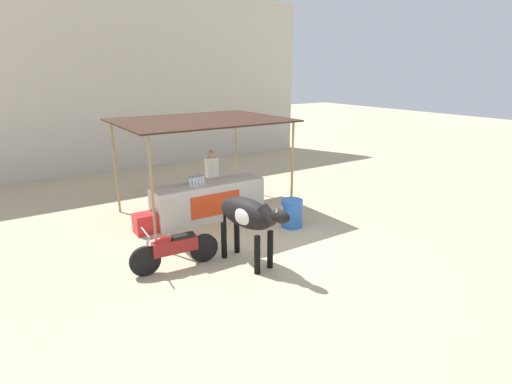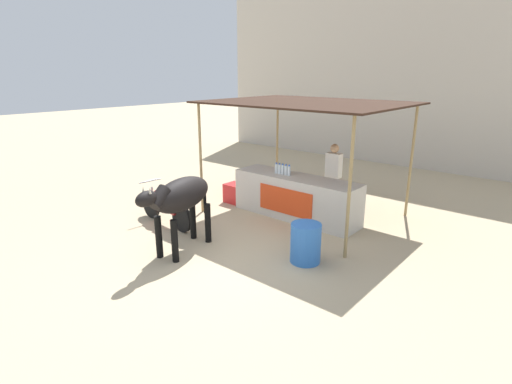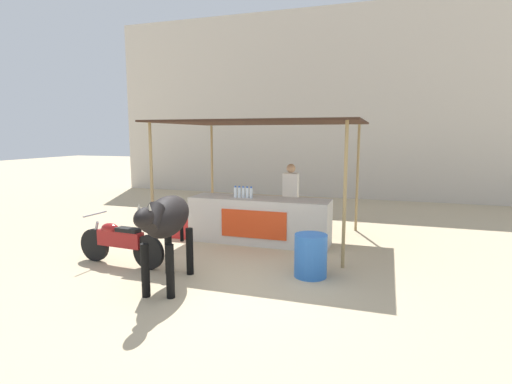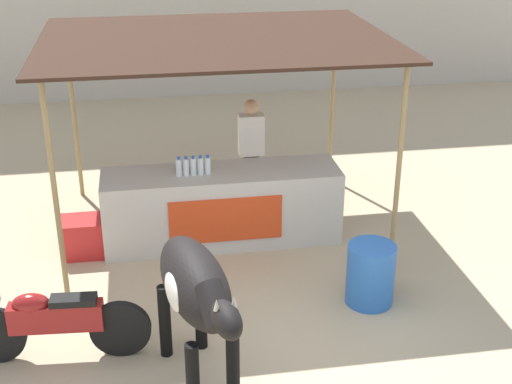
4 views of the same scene
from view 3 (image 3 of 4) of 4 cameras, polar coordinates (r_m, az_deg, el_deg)
ground_plane at (r=6.72m, az=-5.37°, el=-11.86°), size 60.00×60.00×0.00m
building_wall_far at (r=15.15m, az=8.72°, el=12.18°), size 16.00×0.50×6.75m
stall_counter at (r=8.57m, az=0.49°, el=-4.07°), size 3.00×0.82×0.96m
stall_awning at (r=8.66m, az=1.13°, el=9.38°), size 4.20×3.20×2.58m
water_bottle_row at (r=8.53m, az=-1.84°, el=-0.07°), size 0.43×0.07×0.25m
vendor_behind_counter at (r=9.08m, az=4.97°, el=-1.03°), size 0.34×0.22×1.65m
cooler_box at (r=9.20m, az=-10.09°, el=-4.87°), size 0.60×0.44×0.48m
water_barrel at (r=6.63m, az=7.81°, el=-8.98°), size 0.53×0.53×0.70m
cow at (r=6.14m, az=-12.73°, el=-3.93°), size 0.79×1.85×1.44m
motorcycle_parked at (r=7.52m, az=-18.92°, el=-6.68°), size 1.80×0.55×0.90m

